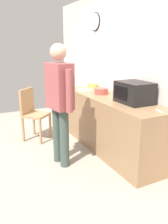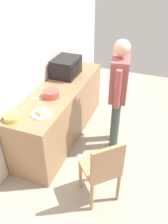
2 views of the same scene
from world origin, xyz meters
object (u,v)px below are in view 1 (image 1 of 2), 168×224
at_px(fork_utensil, 106,92).
at_px(person_standing, 60,97).
at_px(sandwich_plate, 85,89).
at_px(wooden_chair, 32,112).
at_px(cereal_bowl, 92,85).
at_px(salad_bowl, 101,91).
at_px(microwave, 134,92).
at_px(spoon_utensil, 159,111).

relative_size(fork_utensil, person_standing, 0.10).
bearing_deg(sandwich_plate, wooden_chair, -107.23).
bearing_deg(cereal_bowl, person_standing, -45.96).
distance_m(salad_bowl, wooden_chair, 1.31).
relative_size(fork_utensil, wooden_chair, 0.18).
distance_m(cereal_bowl, person_standing, 1.51).
relative_size(microwave, cereal_bowl, 2.42).
bearing_deg(microwave, sandwich_plate, -171.49).
bearing_deg(fork_utensil, person_standing, -64.91).
bearing_deg(salad_bowl, sandwich_plate, -169.08).
xyz_separation_m(microwave, fork_utensil, (-0.87, 0.08, -0.15)).
height_order(microwave, person_standing, person_standing).
distance_m(fork_utensil, person_standing, 1.18).
xyz_separation_m(cereal_bowl, spoon_utensil, (1.91, -0.10, -0.03)).
height_order(fork_utensil, wooden_chair, wooden_chair).
bearing_deg(wooden_chair, sandwich_plate, 72.77).
xyz_separation_m(cereal_bowl, fork_utensil, (0.55, -0.02, -0.03)).
height_order(fork_utensil, person_standing, person_standing).
relative_size(microwave, person_standing, 0.29).
relative_size(cereal_bowl, spoon_utensil, 1.21).
xyz_separation_m(person_standing, wooden_chair, (-1.11, -0.12, -0.48)).
bearing_deg(person_standing, salad_bowl, 113.10).
relative_size(spoon_utensil, wooden_chair, 0.18).
bearing_deg(fork_utensil, spoon_utensil, -3.24).
distance_m(sandwich_plate, salad_bowl, 0.45).
height_order(sandwich_plate, salad_bowl, salad_bowl).
distance_m(sandwich_plate, spoon_utensil, 1.69).
bearing_deg(cereal_bowl, salad_bowl, -16.35).
relative_size(person_standing, wooden_chair, 1.82).
bearing_deg(spoon_utensil, microwave, -179.03).
relative_size(sandwich_plate, fork_utensil, 1.54).
bearing_deg(salad_bowl, cereal_bowl, 163.65).
relative_size(sandwich_plate, person_standing, 0.15).
xyz_separation_m(microwave, salad_bowl, (-0.75, -0.09, -0.10)).
height_order(microwave, fork_utensil, microwave).
bearing_deg(person_standing, fork_utensil, 115.09).
bearing_deg(fork_utensil, salad_bowl, -55.92).
bearing_deg(spoon_utensil, fork_utensil, 176.76).
height_order(sandwich_plate, fork_utensil, sandwich_plate).
relative_size(salad_bowl, fork_utensil, 1.38).
distance_m(spoon_utensil, person_standing, 1.31).
bearing_deg(microwave, wooden_chair, -143.35).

